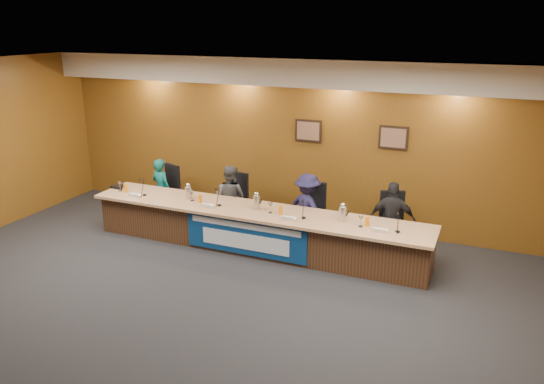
{
  "coord_description": "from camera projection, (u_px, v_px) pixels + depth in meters",
  "views": [
    {
      "loc": [
        3.62,
        -5.41,
        3.83
      ],
      "look_at": [
        0.26,
        2.53,
        1.04
      ],
      "focal_mm": 35.0,
      "sensor_mm": 36.0,
      "label": 1
    }
  ],
  "objects": [
    {
      "name": "panelist_d",
      "position": [
        392.0,
        220.0,
        8.86
      ],
      "size": [
        0.8,
        0.4,
        1.32
      ],
      "primitive_type": "imported",
      "rotation": [
        0.0,
        0.0,
        3.24
      ],
      "color": "black",
      "rests_on": "floor"
    },
    {
      "name": "panelist_b",
      "position": [
        230.0,
        198.0,
        10.0
      ],
      "size": [
        0.65,
        0.53,
        1.28
      ],
      "primitive_type": "imported",
      "rotation": [
        0.0,
        0.0,
        3.07
      ],
      "color": "#45464A",
      "rests_on": "floor"
    },
    {
      "name": "nameplate_c",
      "position": [
        288.0,
        218.0,
        8.55
      ],
      "size": [
        0.24,
        0.08,
        0.1
      ],
      "primitive_type": "cube",
      "rotation": [
        0.31,
        0.0,
        0.0
      ],
      "color": "white",
      "rests_on": "dais_top"
    },
    {
      "name": "office_chair_a",
      "position": [
        165.0,
        195.0,
        10.71
      ],
      "size": [
        0.61,
        0.61,
        0.08
      ],
      "primitive_type": "cube",
      "rotation": [
        0.0,
        0.0,
        -0.34
      ],
      "color": "black",
      "rests_on": "floor"
    },
    {
      "name": "microphone_a",
      "position": [
        145.0,
        195.0,
        9.81
      ],
      "size": [
        0.07,
        0.07,
        0.02
      ],
      "primitive_type": "cylinder",
      "color": "black",
      "rests_on": "dais_top"
    },
    {
      "name": "dais_top",
      "position": [
        254.0,
        211.0,
        9.1
      ],
      "size": [
        6.1,
        0.95,
        0.05
      ],
      "primitive_type": "cube",
      "color": "tan",
      "rests_on": "dais_body"
    },
    {
      "name": "panelist_c",
      "position": [
        307.0,
        209.0,
        9.42
      ],
      "size": [
        0.95,
        0.77,
        1.29
      ],
      "primitive_type": "imported",
      "rotation": [
        0.0,
        0.0,
        2.74
      ],
      "color": "#191739",
      "rests_on": "floor"
    },
    {
      "name": "carafe_left",
      "position": [
        189.0,
        193.0,
        9.61
      ],
      "size": [
        0.13,
        0.13,
        0.23
      ],
      "primitive_type": "cylinder",
      "color": "silver",
      "rests_on": "dais_top"
    },
    {
      "name": "microphone_b",
      "position": [
        219.0,
        205.0,
        9.27
      ],
      "size": [
        0.07,
        0.07,
        0.02
      ],
      "primitive_type": "cylinder",
      "color": "black",
      "rests_on": "dais_top"
    },
    {
      "name": "nameplate_b",
      "position": [
        206.0,
        205.0,
        9.15
      ],
      "size": [
        0.24,
        0.08,
        0.1
      ],
      "primitive_type": "cube",
      "rotation": [
        0.31,
        0.0,
        0.0
      ],
      "color": "white",
      "rests_on": "dais_top"
    },
    {
      "name": "water_glass_a",
      "position": [
        120.0,
        186.0,
        10.04
      ],
      "size": [
        0.08,
        0.08,
        0.18
      ],
      "primitive_type": "cylinder",
      "color": "silver",
      "rests_on": "dais_top"
    },
    {
      "name": "office_chair_b",
      "position": [
        233.0,
        205.0,
        10.13
      ],
      "size": [
        0.53,
        0.53,
        0.08
      ],
      "primitive_type": "cube",
      "rotation": [
        0.0,
        0.0,
        -0.11
      ],
      "color": "black",
      "rests_on": "floor"
    },
    {
      "name": "microphone_c",
      "position": [
        304.0,
        218.0,
        8.67
      ],
      "size": [
        0.07,
        0.07,
        0.02
      ],
      "primitive_type": "cylinder",
      "color": "black",
      "rests_on": "dais_top"
    },
    {
      "name": "juice_glass_c",
      "position": [
        281.0,
        210.0,
        8.82
      ],
      "size": [
        0.06,
        0.06,
        0.15
      ],
      "primitive_type": "cylinder",
      "color": "orange",
      "rests_on": "dais_top"
    },
    {
      "name": "speakerphone",
      "position": [
        119.0,
        187.0,
        10.23
      ],
      "size": [
        0.32,
        0.32,
        0.05
      ],
      "primitive_type": "cylinder",
      "color": "black",
      "rests_on": "dais_top"
    },
    {
      "name": "banner_text_lower",
      "position": [
        245.0,
        242.0,
        8.9
      ],
      "size": [
        1.6,
        0.01,
        0.28
      ],
      "primitive_type": "cube",
      "color": "silver",
      "rests_on": "banner"
    },
    {
      "name": "water_glass_c",
      "position": [
        270.0,
        208.0,
        8.89
      ],
      "size": [
        0.08,
        0.08,
        0.18
      ],
      "primitive_type": "cylinder",
      "color": "silver",
      "rests_on": "dais_top"
    },
    {
      "name": "wall_photo_left",
      "position": [
        308.0,
        131.0,
        10.02
      ],
      "size": [
        0.52,
        0.04,
        0.42
      ],
      "primitive_type": "cube",
      "color": "black",
      "rests_on": "wall_back"
    },
    {
      "name": "panelist_a",
      "position": [
        161.0,
        189.0,
        10.57
      ],
      "size": [
        0.51,
        0.4,
        1.26
      ],
      "primitive_type": "imported",
      "rotation": [
        0.0,
        0.0,
        2.91
      ],
      "color": "#0B4F4B",
      "rests_on": "floor"
    },
    {
      "name": "soffit",
      "position": [
        285.0,
        72.0,
        9.64
      ],
      "size": [
        10.0,
        0.5,
        0.5
      ],
      "primitive_type": "cube",
      "color": "beige",
      "rests_on": "wall_back"
    },
    {
      "name": "juice_glass_d",
      "position": [
        367.0,
        222.0,
        8.32
      ],
      "size": [
        0.06,
        0.06,
        0.15
      ],
      "primitive_type": "cylinder",
      "color": "orange",
      "rests_on": "dais_top"
    },
    {
      "name": "banner",
      "position": [
        245.0,
        237.0,
        8.88
      ],
      "size": [
        2.2,
        0.02,
        0.65
      ],
      "primitive_type": "cube",
      "color": "navy",
      "rests_on": "dais_body"
    },
    {
      "name": "nameplate_a",
      "position": [
        133.0,
        195.0,
        9.7
      ],
      "size": [
        0.24,
        0.08,
        0.1
      ],
      "primitive_type": "cube",
      "rotation": [
        0.31,
        0.0,
        0.0
      ],
      "color": "white",
      "rests_on": "dais_top"
    },
    {
      "name": "juice_glass_a",
      "position": [
        125.0,
        189.0,
        9.97
      ],
      "size": [
        0.06,
        0.06,
        0.15
      ],
      "primitive_type": "cylinder",
      "color": "orange",
      "rests_on": "dais_top"
    },
    {
      "name": "office_chair_c",
      "position": [
        309.0,
        216.0,
        9.56
      ],
      "size": [
        0.56,
        0.56,
        0.08
      ],
      "primitive_type": "cube",
      "rotation": [
        0.0,
        0.0,
        -0.17
      ],
      "color": "black",
      "rests_on": "floor"
    },
    {
      "name": "water_glass_d",
      "position": [
        361.0,
        221.0,
        8.3
      ],
      "size": [
        0.08,
        0.08,
        0.18
      ],
      "primitive_type": "cylinder",
      "color": "silver",
      "rests_on": "dais_top"
    },
    {
      "name": "water_glass_b",
      "position": [
        192.0,
        196.0,
        9.49
      ],
      "size": [
        0.08,
        0.08,
        0.18
      ],
      "primitive_type": "cylinder",
      "color": "silver",
      "rests_on": "dais_top"
    },
    {
      "name": "wall_photo_right",
      "position": [
        393.0,
        138.0,
        9.43
      ],
      "size": [
        0.52,
        0.04,
        0.42
      ],
      "primitive_type": "cube",
      "color": "black",
      "rests_on": "wall_back"
    },
    {
      "name": "carafe_mid",
      "position": [
        257.0,
        202.0,
        9.05
      ],
      "size": [
        0.12,
        0.12,
        0.25
      ],
      "primitive_type": "cylinder",
      "color": "silver",
      "rests_on": "dais_top"
    },
    {
      "name": "office_chair_d",
      "position": [
        393.0,
        228.0,
        9.0
      ],
      "size": [
        0.62,
        0.62,
        0.08
      ],
      "primitive_type": "cube",
      "rotation": [
        0.0,
        0.0,
        0.35
      ],
      "color": "black",
      "rests_on": "floor"
    },
    {
      "name": "dais_body",
      "position": [
        255.0,
        230.0,
        9.26
      ],
      "size": [
        6.0,
        0.8,
        0.7
      ],
      "primitive_type": "cube",
      "color": "#422716",
      "rests_on": "floor"
    },
    {
      "name": "nameplate_d",
      "position": [
        379.0,
        230.0,
        8.06
      ],
      "size": [
        0.24,
        0.08,
        0.1
      ],
      "primitive_type": "cube",
      "rotation": [
        0.31,
        0.0,
        0.0
      ],
      "color": "white",
      "rests_on": "dais_top"
    },
    {
      "name": "floor",
      "position": [
        183.0,
        314.0,
        7.26
      ],
      "size": [
        10.0,
        10.0,
        0.0
      ],
      "primitive_type": "plane",
      "color": "black",
      "rests_on": "ground"
    },
    {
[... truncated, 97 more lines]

